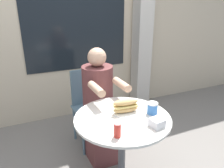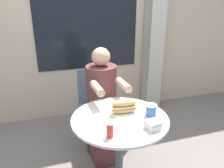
% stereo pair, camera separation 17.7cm
% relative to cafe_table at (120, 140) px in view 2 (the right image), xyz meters
% --- Properties ---
extents(storefront_wall, '(8.00, 0.09, 2.80)m').
position_rel_cafe_table_xyz_m(storefront_wall, '(0.00, 1.63, 0.84)').
color(storefront_wall, '#B7A88E').
rests_on(storefront_wall, ground_plane).
extents(lattice_pillar, '(0.22, 0.22, 2.40)m').
position_rel_cafe_table_xyz_m(lattice_pillar, '(1.03, 1.46, 0.64)').
color(lattice_pillar, '#B2ADA3').
rests_on(lattice_pillar, ground_plane).
extents(cafe_table, '(0.74, 0.74, 0.76)m').
position_rel_cafe_table_xyz_m(cafe_table, '(0.00, 0.00, 0.00)').
color(cafe_table, beige).
rests_on(cafe_table, ground_plane).
extents(diner_chair, '(0.40, 0.40, 0.87)m').
position_rel_cafe_table_xyz_m(diner_chair, '(0.00, 0.88, -0.04)').
color(diner_chair, slate).
rests_on(diner_chair, ground_plane).
extents(seated_diner, '(0.32, 0.55, 1.19)m').
position_rel_cafe_table_xyz_m(seated_diner, '(0.01, 0.54, -0.03)').
color(seated_diner, brown).
rests_on(seated_diner, ground_plane).
extents(sandwich_on_plate, '(0.21, 0.20, 0.12)m').
position_rel_cafe_table_xyz_m(sandwich_on_plate, '(0.05, 0.05, 0.26)').
color(sandwich_on_plate, white).
rests_on(sandwich_on_plate, cafe_table).
extents(drink_cup, '(0.08, 0.08, 0.09)m').
position_rel_cafe_table_xyz_m(drink_cup, '(0.24, -0.04, 0.25)').
color(drink_cup, '#336BB7').
rests_on(drink_cup, cafe_table).
extents(napkin_box, '(0.10, 0.10, 0.06)m').
position_rel_cafe_table_xyz_m(napkin_box, '(0.16, -0.22, 0.23)').
color(napkin_box, silver).
rests_on(napkin_box, cafe_table).
extents(condiment_bottle, '(0.05, 0.05, 0.12)m').
position_rel_cafe_table_xyz_m(condiment_bottle, '(-0.15, -0.22, 0.26)').
color(condiment_bottle, red).
rests_on(condiment_bottle, cafe_table).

